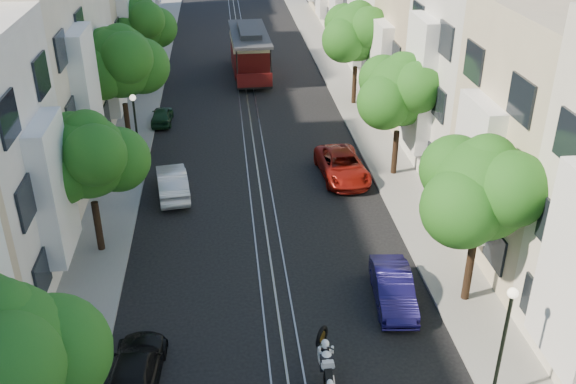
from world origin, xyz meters
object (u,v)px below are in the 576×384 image
object	(u,v)px
parked_car_w_far	(162,115)
tree_w_d	(141,25)
tree_e_b	(483,192)
tree_e_c	(401,93)
tree_w_c	(121,64)
lamp_east	(506,328)
parked_car_e_far	(342,166)
sportbike_rider	(325,359)
cable_car	(250,50)
tree_w_a	(0,360)
parked_car_w_mid	(172,182)
parked_car_w_near	(136,369)
parked_car_e_mid	(393,288)
tree_w_b	(89,159)
tree_e_d	(358,33)
lamp_west	(135,121)

from	to	relation	value
parked_car_w_far	tree_w_d	bearing A→B (deg)	-76.73
tree_e_b	tree_w_d	size ratio (longest dim) A/B	1.03
tree_w_d	parked_car_w_far	world-z (taller)	tree_w_d
tree_e_c	tree_w_c	xyz separation A→B (m)	(-14.40, 5.00, 0.47)
lamp_east	parked_car_e_far	distance (m)	16.24
sportbike_rider	cable_car	size ratio (longest dim) A/B	0.23
tree_w_a	lamp_east	distance (m)	13.72
parked_car_e_far	parked_car_w_mid	bearing A→B (deg)	-176.98
parked_car_w_near	sportbike_rider	bearing A→B (deg)	179.51
tree_e_b	parked_car_e_mid	distance (m)	4.99
tree_w_b	parked_car_e_far	xyz separation A→B (m)	(11.54, 6.00, -3.72)
tree_w_b	parked_car_e_far	distance (m)	13.53
tree_e_c	tree_w_b	size ratio (longest dim) A/B	1.04
tree_e_c	parked_car_w_near	distance (m)	19.01
tree_e_d	lamp_west	world-z (taller)	tree_e_d
tree_w_a	tree_e_b	bearing A→B (deg)	25.92
tree_e_d	sportbike_rider	world-z (taller)	tree_e_d
parked_car_w_mid	tree_w_b	bearing A→B (deg)	53.60
tree_e_d	lamp_east	world-z (taller)	tree_e_d
sportbike_rider	parked_car_w_far	world-z (taller)	sportbike_rider
tree_e_c	parked_car_w_far	distance (m)	16.12
tree_e_b	tree_w_d	bearing A→B (deg)	118.07
sportbike_rider	parked_car_w_near	distance (m)	6.10
tree_e_c	lamp_east	size ratio (longest dim) A/B	1.57
cable_car	parked_car_w_far	xyz separation A→B (m)	(-6.10, -9.48, -1.46)
lamp_east	parked_car_e_mid	xyz separation A→B (m)	(-1.90, 5.17, -2.20)
parked_car_w_mid	parked_car_w_far	distance (m)	9.94
tree_w_a	tree_w_b	size ratio (longest dim) A/B	1.07
tree_w_d	sportbike_rider	bearing A→B (deg)	-74.77
tree_w_b	parked_car_w_far	size ratio (longest dim) A/B	2.01
tree_e_b	lamp_west	bearing A→B (deg)	136.15
cable_car	tree_e_b	bearing A→B (deg)	-78.53
lamp_west	tree_e_b	bearing A→B (deg)	-43.85
tree_e_b	tree_w_c	bearing A→B (deg)	131.99
parked_car_w_far	parked_car_e_far	bearing A→B (deg)	139.73
tree_w_b	lamp_east	bearing A→B (deg)	-36.58
cable_car	parked_car_e_mid	distance (m)	29.40
sportbike_rider	parked_car_w_far	size ratio (longest dim) A/B	0.66
tree_w_d	parked_car_w_mid	size ratio (longest dim) A/B	1.57
tree_w_c	cable_car	size ratio (longest dim) A/B	0.80
parked_car_e_mid	tree_w_a	bearing A→B (deg)	-143.05
lamp_west	parked_car_e_mid	xyz separation A→B (m)	(10.70, -12.83, -2.20)
tree_w_d	parked_car_e_mid	size ratio (longest dim) A/B	1.66
parked_car_w_near	parked_car_w_mid	size ratio (longest dim) A/B	0.97
parked_car_w_far	tree_w_a	bearing A→B (deg)	87.87
parked_car_e_mid	tree_w_d	bearing A→B (deg)	118.29
tree_e_b	parked_car_w_near	xyz separation A→B (m)	(-12.13, -3.08, -4.15)
tree_e_b	parked_car_w_mid	distance (m)	15.86
parked_car_w_near	parked_car_w_far	bearing A→B (deg)	-83.65
lamp_east	parked_car_e_mid	bearing A→B (deg)	110.17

